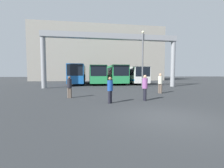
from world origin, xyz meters
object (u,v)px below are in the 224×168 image
at_px(bus_slot_3, 133,74).
at_px(pedestrian_near_right, 110,89).
at_px(lamp_post, 143,57).
at_px(pedestrian_mid_right, 69,86).
at_px(bus_slot_0, 78,73).
at_px(pedestrian_mid_left, 160,83).
at_px(bus_slot_2, 115,74).
at_px(pedestrian_near_left, 145,87).
at_px(bus_slot_1, 97,74).

height_order(bus_slot_3, pedestrian_near_right, bus_slot_3).
distance_m(bus_slot_3, lamp_post, 8.25).
xyz_separation_m(pedestrian_mid_right, pedestrian_near_right, (2.69, -2.48, -0.01)).
height_order(bus_slot_0, bus_slot_3, bus_slot_0).
xyz_separation_m(pedestrian_mid_left, pedestrian_near_right, (-5.24, -3.98, -0.13)).
relative_size(bus_slot_0, pedestrian_mid_left, 6.54).
distance_m(bus_slot_2, pedestrian_near_right, 18.54).
bearing_deg(pedestrian_mid_right, pedestrian_near_left, 173.29).
height_order(bus_slot_1, pedestrian_mid_left, bus_slot_1).
distance_m(pedestrian_mid_right, pedestrian_mid_left, 8.07).
xyz_separation_m(bus_slot_0, pedestrian_mid_right, (0.53, -16.62, -1.04)).
bearing_deg(bus_slot_1, lamp_post, -54.82).
bearing_deg(pedestrian_near_left, bus_slot_2, -173.57).
bearing_deg(bus_slot_1, pedestrian_mid_left, -70.93).
distance_m(pedestrian_near_left, lamp_post, 10.98).
bearing_deg(pedestrian_mid_right, pedestrian_near_right, 151.17).
xyz_separation_m(bus_slot_2, pedestrian_near_right, (-3.58, -18.16, -1.00)).
height_order(bus_slot_0, pedestrian_near_left, bus_slot_0).
height_order(pedestrian_mid_right, lamp_post, lamp_post).
height_order(bus_slot_0, pedestrian_mid_left, bus_slot_0).
bearing_deg(pedestrian_near_left, bus_slot_0, -152.90).
distance_m(bus_slot_2, lamp_post, 8.36).
distance_m(bus_slot_0, pedestrian_mid_left, 17.34).
xyz_separation_m(bus_slot_2, lamp_post, (2.34, -7.70, 2.27)).
bearing_deg(pedestrian_near_left, bus_slot_1, -162.73).
relative_size(bus_slot_3, pedestrian_mid_left, 5.66).
distance_m(bus_slot_0, bus_slot_3, 10.22).
xyz_separation_m(bus_slot_3, pedestrian_near_right, (-6.98, -18.29, -0.87)).
distance_m(bus_slot_2, pedestrian_mid_right, 16.92).
bearing_deg(bus_slot_3, pedestrian_mid_left, -96.94).
xyz_separation_m(bus_slot_0, bus_slot_2, (6.79, -0.93, -0.06)).
relative_size(bus_slot_1, bus_slot_3, 1.06).
bearing_deg(bus_slot_0, pedestrian_mid_right, -88.19).
height_order(bus_slot_0, lamp_post, lamp_post).
height_order(pedestrian_near_left, pedestrian_near_right, pedestrian_near_left).
distance_m(bus_slot_0, bus_slot_1, 3.43).
bearing_deg(pedestrian_near_right, bus_slot_0, 42.81).
relative_size(bus_slot_0, bus_slot_2, 1.18).
bearing_deg(pedestrian_mid_left, pedestrian_near_left, -78.12).
relative_size(pedestrian_near_left, lamp_post, 0.23).
bearing_deg(bus_slot_0, pedestrian_near_left, -73.08).
bearing_deg(bus_slot_3, bus_slot_1, 177.41).
height_order(bus_slot_0, bus_slot_2, bus_slot_0).
xyz_separation_m(bus_slot_1, lamp_post, (5.73, -8.13, 2.29)).
distance_m(bus_slot_3, pedestrian_near_right, 19.60).
bearing_deg(pedestrian_mid_left, bus_slot_2, 147.92).
bearing_deg(bus_slot_3, bus_slot_0, 175.48).
bearing_deg(pedestrian_near_left, pedestrian_mid_left, 150.81).
xyz_separation_m(bus_slot_3, pedestrian_mid_left, (-1.74, -14.31, -0.74)).
relative_size(bus_slot_1, bus_slot_2, 1.09).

